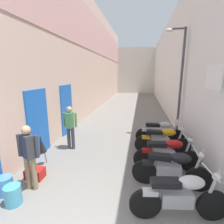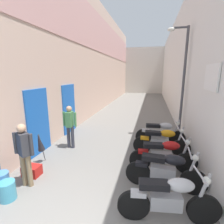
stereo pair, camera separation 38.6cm
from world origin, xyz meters
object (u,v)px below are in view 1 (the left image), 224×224
at_px(motorcycle_second, 172,168).
at_px(pedestrian_by_doorway, 29,153).
at_px(motorcycle_fourth, 163,140).
at_px(motorcycle_fifth, 160,132).
at_px(water_jug_near_door, 5,186).
at_px(pedestrian_mid_alley, 70,125).
at_px(street_lamp, 179,76).
at_px(water_jug_beside_first, 13,195).
at_px(motorcycle_third, 167,153).
at_px(umbrella_leaning, 42,144).
at_px(motorcycle_nearest, 180,195).
at_px(plastic_crate, 35,173).

height_order(motorcycle_second, pedestrian_by_doorway, pedestrian_by_doorway).
xyz_separation_m(motorcycle_fourth, motorcycle_fifth, (-0.00, 0.84, 0.00)).
relative_size(motorcycle_fifth, water_jug_near_door, 4.41).
xyz_separation_m(motorcycle_fourth, pedestrian_mid_alley, (-3.22, -0.14, 0.42)).
bearing_deg(street_lamp, motorcycle_fifth, -128.71).
bearing_deg(motorcycle_second, pedestrian_mid_alley, 153.28).
xyz_separation_m(pedestrian_mid_alley, water_jug_beside_first, (-0.12, -2.76, -0.71)).
xyz_separation_m(motorcycle_third, umbrella_leaning, (-3.58, -0.40, 0.18)).
distance_m(motorcycle_second, pedestrian_mid_alley, 3.63).
distance_m(motorcycle_nearest, umbrella_leaning, 3.82).
distance_m(pedestrian_mid_alley, water_jug_beside_first, 2.85).
height_order(motorcycle_third, motorcycle_fifth, same).
xyz_separation_m(motorcycle_nearest, pedestrian_by_doorway, (-3.25, 0.32, 0.42)).
bearing_deg(water_jug_near_door, water_jug_beside_first, -31.27).
relative_size(motorcycle_fifth, plastic_crate, 4.21).
height_order(water_jug_near_door, umbrella_leaning, umbrella_leaning).
bearing_deg(motorcycle_third, pedestrian_mid_alley, 165.26).
bearing_deg(motorcycle_nearest, motorcycle_fourth, 90.00).
distance_m(motorcycle_second, water_jug_near_door, 3.86).
bearing_deg(water_jug_beside_first, pedestrian_by_doorway, 80.50).
height_order(motorcycle_fourth, plastic_crate, motorcycle_fourth).
height_order(motorcycle_third, water_jug_near_door, motorcycle_third).
relative_size(motorcycle_nearest, pedestrian_by_doorway, 1.17).
height_order(pedestrian_mid_alley, water_jug_beside_first, pedestrian_mid_alley).
height_order(motorcycle_third, water_jug_beside_first, motorcycle_third).
relative_size(pedestrian_by_doorway, pedestrian_mid_alley, 1.00).
xyz_separation_m(motorcycle_second, motorcycle_fifth, (-0.00, 2.60, 0.00)).
distance_m(motorcycle_fifth, pedestrian_mid_alley, 3.39).
bearing_deg(water_jug_beside_first, motorcycle_nearest, 3.35).
relative_size(motorcycle_third, water_jug_beside_first, 4.40).
distance_m(pedestrian_by_doorway, umbrella_leaning, 1.08).
height_order(motorcycle_second, street_lamp, street_lamp).
relative_size(motorcycle_fourth, plastic_crate, 4.21).
bearing_deg(motorcycle_nearest, motorcycle_second, 90.00).
bearing_deg(water_jug_beside_first, motorcycle_third, 29.76).
height_order(motorcycle_fourth, water_jug_near_door, motorcycle_fourth).
distance_m(motorcycle_nearest, pedestrian_by_doorway, 3.30).
bearing_deg(street_lamp, pedestrian_mid_alley, -154.73).
xyz_separation_m(pedestrian_by_doorway, water_jug_beside_first, (-0.09, -0.51, -0.71)).
bearing_deg(motorcycle_fifth, water_jug_near_door, -136.94).
xyz_separation_m(pedestrian_by_doorway, street_lamp, (3.95, 4.09, 1.67)).
xyz_separation_m(motorcycle_fourth, plastic_crate, (-3.43, -2.01, -0.36)).
relative_size(motorcycle_nearest, pedestrian_mid_alley, 1.17).
relative_size(motorcycle_fifth, pedestrian_by_doorway, 1.18).
bearing_deg(pedestrian_mid_alley, water_jug_beside_first, -92.48).
distance_m(motorcycle_third, water_jug_near_door, 4.11).
bearing_deg(water_jug_near_door, motorcycle_nearest, -0.72).
height_order(motorcycle_nearest, motorcycle_fifth, same).
distance_m(motorcycle_fifth, street_lamp, 2.37).
bearing_deg(street_lamp, water_jug_beside_first, -131.23).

